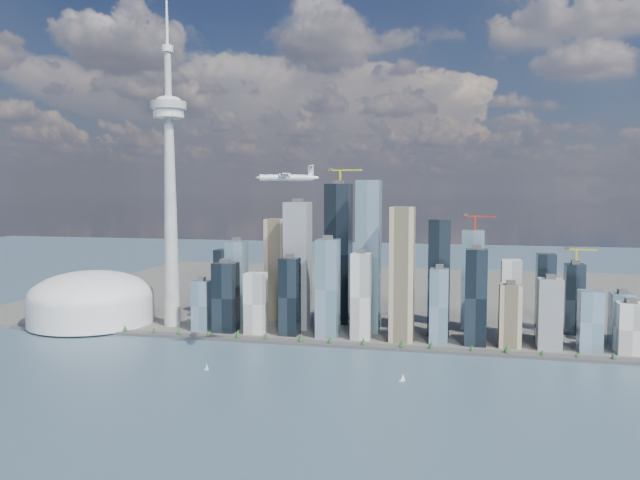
% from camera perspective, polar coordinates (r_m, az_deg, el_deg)
% --- Properties ---
extents(ground, '(4000.00, 4000.00, 0.00)m').
position_cam_1_polar(ground, '(665.15, -1.55, -14.91)').
color(ground, '#344E5B').
rests_on(ground, ground).
extents(seawall, '(1100.00, 22.00, 4.00)m').
position_cam_1_polar(seawall, '(898.52, 2.54, -9.59)').
color(seawall, '#383838').
rests_on(seawall, ground).
extents(land, '(1400.00, 900.00, 3.00)m').
position_cam_1_polar(land, '(1334.55, 6.09, -4.95)').
color(land, '#4C4C47').
rests_on(land, ground).
extents(shoreline_trees, '(960.53, 7.20, 8.80)m').
position_cam_1_polar(shoreline_trees, '(896.89, 2.54, -9.17)').
color(shoreline_trees, '#3F2D1E').
rests_on(shoreline_trees, seawall).
extents(skyscraper_cluster, '(736.00, 142.00, 255.32)m').
position_cam_1_polar(skyscraper_cluster, '(959.31, 7.02, -4.01)').
color(skyscraper_cluster, black).
rests_on(skyscraper_cluster, land).
extents(needle_tower, '(56.00, 56.00, 550.50)m').
position_cam_1_polar(needle_tower, '(1025.09, -13.56, 5.23)').
color(needle_tower, gray).
rests_on(needle_tower, land).
extents(dome_stadium, '(200.00, 200.00, 86.00)m').
position_cam_1_polar(dome_stadium, '(1101.69, -20.16, -5.24)').
color(dome_stadium, silver).
rests_on(dome_stadium, land).
extents(airplane, '(74.50, 66.71, 18.79)m').
position_cam_1_polar(airplane, '(757.12, -3.03, 5.79)').
color(airplane, silver).
rests_on(airplane, ground).
extents(sailboat_west, '(6.67, 2.61, 9.21)m').
position_cam_1_polar(sailboat_west, '(798.36, -10.33, -11.41)').
color(sailboat_west, white).
rests_on(sailboat_west, ground).
extents(sailboat_east, '(6.89, 3.04, 9.53)m').
position_cam_1_polar(sailboat_east, '(749.05, 7.55, -12.45)').
color(sailboat_east, white).
rests_on(sailboat_east, ground).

